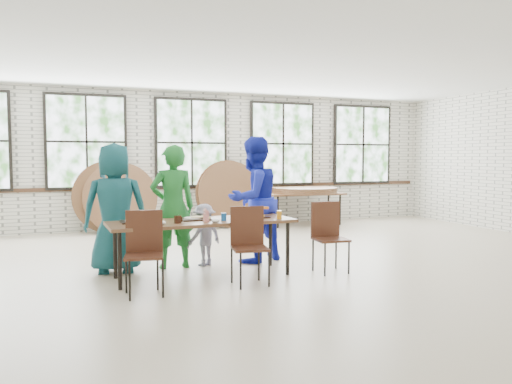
# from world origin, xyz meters

# --- Properties ---
(room) EXTENTS (12.00, 12.00, 12.00)m
(room) POSITION_xyz_m (0.00, 4.44, 1.83)
(room) COLOR beige
(room) RESTS_ON ground
(dining_table) EXTENTS (2.43, 0.91, 0.74)m
(dining_table) POSITION_xyz_m (-0.96, -0.16, 0.69)
(dining_table) COLOR brown
(dining_table) RESTS_ON ground
(chair_near_left) EXTENTS (0.49, 0.48, 0.95)m
(chair_near_left) POSITION_xyz_m (-1.78, -0.70, 0.56)
(chair_near_left) COLOR #452417
(chair_near_left) RESTS_ON ground
(chair_near_right) EXTENTS (0.48, 0.46, 0.95)m
(chair_near_right) POSITION_xyz_m (-0.51, -0.69, 0.56)
(chair_near_right) COLOR #452417
(chair_near_right) RESTS_ON ground
(chair_spare) EXTENTS (0.45, 0.44, 0.95)m
(chair_spare) POSITION_xyz_m (0.73, -0.45, 0.56)
(chair_spare) COLOR #452417
(chair_spare) RESTS_ON ground
(adult_teal) EXTENTS (0.93, 0.68, 1.75)m
(adult_teal) POSITION_xyz_m (-1.99, 0.49, 0.88)
(adult_teal) COLOR navy
(adult_teal) RESTS_ON ground
(adult_green) EXTENTS (0.63, 0.42, 1.73)m
(adult_green) POSITION_xyz_m (-1.21, 0.49, 0.87)
(adult_green) COLOR #1E712A
(adult_green) RESTS_ON ground
(toddler) EXTENTS (0.66, 0.54, 0.89)m
(toddler) POSITION_xyz_m (-0.76, 0.49, 0.44)
(toddler) COLOR #171138
(toddler) RESTS_ON ground
(adult_blue) EXTENTS (1.11, 1.01, 1.86)m
(adult_blue) POSITION_xyz_m (-0.00, 0.49, 0.93)
(adult_blue) COLOR #1926B3
(adult_blue) RESTS_ON ground
(storage_table) EXTENTS (1.84, 0.85, 0.74)m
(storage_table) POSITION_xyz_m (2.50, 3.86, 0.69)
(storage_table) COLOR brown
(storage_table) RESTS_ON ground
(tabletop_clutter) EXTENTS (2.05, 0.62, 0.11)m
(tabletop_clutter) POSITION_xyz_m (-0.87, -0.19, 0.77)
(tabletop_clutter) COLOR black
(tabletop_clutter) RESTS_ON dining_table
(round_tops_stacked) EXTENTS (1.50, 1.50, 0.13)m
(round_tops_stacked) POSITION_xyz_m (2.50, 3.86, 0.80)
(round_tops_stacked) COLOR brown
(round_tops_stacked) RESTS_ON storage_table
(round_tops_leaning) EXTENTS (4.09, 0.45, 1.49)m
(round_tops_leaning) POSITION_xyz_m (-0.44, 4.14, 0.73)
(round_tops_leaning) COLOR brown
(round_tops_leaning) RESTS_ON ground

